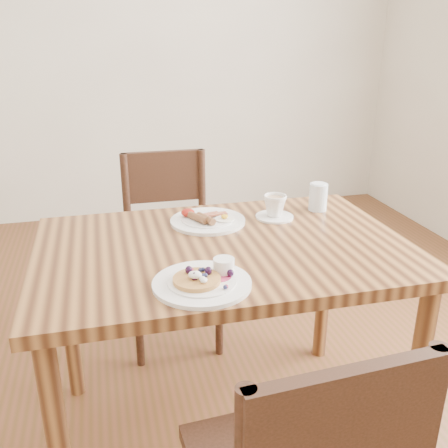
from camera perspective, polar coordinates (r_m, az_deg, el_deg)
The scene contains 7 objects.
ground at distance 2.03m, azimuth -0.00°, elevation -22.10°, with size 5.00×5.00×0.00m, color brown.
dining_table at distance 1.66m, azimuth -0.00°, elevation -5.45°, with size 1.20×0.80×0.75m.
chair_far at distance 2.33m, azimuth -6.21°, elevation -1.78°, with size 0.42×0.42×0.88m.
pancake_plate at distance 1.36m, azimuth -2.35°, elevation -6.44°, with size 0.27×0.27×0.06m.
breakfast_plate at distance 1.80m, azimuth -1.99°, elevation 0.49°, with size 0.27×0.27×0.04m.
teacup_saucer at distance 1.84m, azimuth 5.82°, elevation 1.86°, with size 0.14×0.14×0.09m.
water_glass at distance 1.95m, azimuth 10.70°, elevation 3.05°, with size 0.07×0.07×0.10m, color silver.
Camera 1 is at (-0.36, -1.44, 1.39)m, focal length 40.00 mm.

